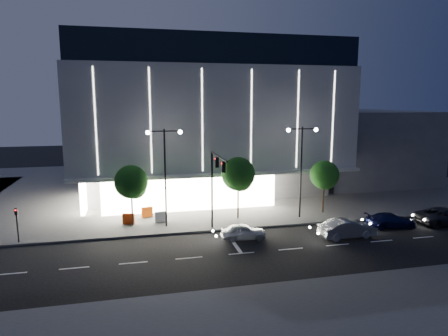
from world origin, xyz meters
TOP-DOWN VIEW (x-y plane):
  - ground at (0.00, 0.00)m, footprint 160.00×160.00m
  - sidewalk_museum at (5.00, 24.00)m, footprint 70.00×40.00m
  - sidewalk_near at (5.00, -12.00)m, footprint 70.00×10.00m
  - museum at (2.98, 22.31)m, footprint 30.00×25.80m
  - annex_building at (26.00, 24.00)m, footprint 16.00×20.00m
  - traffic_mast at (1.00, 3.34)m, footprint 0.33×5.89m
  - street_lamp_west at (-3.00, 6.00)m, footprint 3.16×0.36m
  - street_lamp_east at (10.00, 6.00)m, footprint 3.16×0.36m
  - ped_signal_far at (-15.00, 4.50)m, footprint 0.22×0.24m
  - tree_left at (-5.97, 7.02)m, footprint 3.02×3.02m
  - tree_mid at (4.03, 7.02)m, footprint 3.25×3.25m
  - tree_right at (13.03, 7.02)m, footprint 2.91×2.91m
  - car_lead at (3.00, 1.52)m, footprint 3.90×1.85m
  - car_second at (11.64, -0.06)m, footprint 4.88×1.90m
  - car_third at (16.98, 1.56)m, footprint 4.69×2.31m
  - car_fourth at (22.60, 1.27)m, footprint 5.60×2.66m
  - barrier_a at (-6.36, 7.46)m, footprint 1.13×0.52m
  - barrier_c at (-4.60, 9.37)m, footprint 1.13×0.48m
  - barrier_d at (-3.41, 7.45)m, footprint 1.12×0.36m

SIDE VIEW (x-z plane):
  - ground at x=0.00m, z-range 0.00..0.00m
  - sidewalk_museum at x=5.00m, z-range 0.00..0.15m
  - sidewalk_near at x=5.00m, z-range 0.00..0.15m
  - car_lead at x=3.00m, z-range 0.00..1.29m
  - barrier_a at x=-6.36m, z-range 0.15..1.15m
  - barrier_c at x=-4.60m, z-range 0.15..1.15m
  - barrier_d at x=-3.41m, z-range 0.15..1.15m
  - car_third at x=16.98m, z-range 0.00..1.31m
  - car_fourth at x=22.60m, z-range 0.00..1.54m
  - car_second at x=11.64m, z-range 0.00..1.58m
  - ped_signal_far at x=-15.00m, z-range 0.39..3.39m
  - tree_right at x=13.03m, z-range 1.13..6.64m
  - tree_left at x=-5.97m, z-range 1.17..6.90m
  - tree_mid at x=4.03m, z-range 1.26..7.41m
  - annex_building at x=26.00m, z-range 0.00..10.00m
  - traffic_mast at x=1.00m, z-range 1.49..8.56m
  - street_lamp_west at x=-3.00m, z-range 1.46..10.46m
  - street_lamp_east at x=10.00m, z-range 1.46..10.46m
  - museum at x=2.98m, z-range 0.27..18.27m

